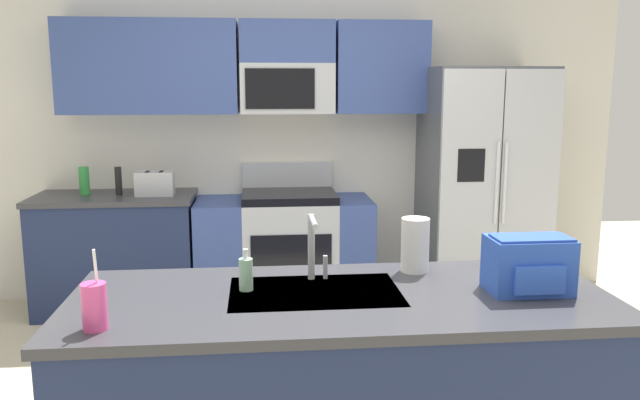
% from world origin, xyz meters
% --- Properties ---
extents(kitchen_wall_unit, '(5.20, 0.43, 2.60)m').
position_xyz_m(kitchen_wall_unit, '(-0.14, 2.08, 1.47)').
color(kitchen_wall_unit, silver).
rests_on(kitchen_wall_unit, ground).
extents(back_counter, '(1.20, 0.63, 0.90)m').
position_xyz_m(back_counter, '(-1.47, 1.80, 0.45)').
color(back_counter, '#1E2A4D').
rests_on(back_counter, ground).
extents(range_oven, '(1.36, 0.61, 1.10)m').
position_xyz_m(range_oven, '(-0.18, 1.80, 0.44)').
color(range_oven, '#B7BABF').
rests_on(range_oven, ground).
extents(refrigerator, '(0.90, 0.76, 1.85)m').
position_xyz_m(refrigerator, '(1.38, 1.73, 0.93)').
color(refrigerator, '#4C4F54').
rests_on(refrigerator, ground).
extents(island_counter, '(2.13, 0.86, 0.90)m').
position_xyz_m(island_counter, '(-0.06, -0.67, 0.45)').
color(island_counter, '#1E2A4D').
rests_on(island_counter, ground).
extents(toaster, '(0.28, 0.16, 0.18)m').
position_xyz_m(toaster, '(-1.15, 1.75, 0.99)').
color(toaster, '#B7BABF').
rests_on(toaster, back_counter).
extents(pepper_mill, '(0.05, 0.05, 0.21)m').
position_xyz_m(pepper_mill, '(-1.43, 1.80, 1.01)').
color(pepper_mill, black).
rests_on(pepper_mill, back_counter).
extents(bottle_green, '(0.08, 0.08, 0.21)m').
position_xyz_m(bottle_green, '(-1.69, 1.84, 1.01)').
color(bottle_green, green).
rests_on(bottle_green, back_counter).
extents(sink_faucet, '(0.09, 0.21, 0.28)m').
position_xyz_m(sink_faucet, '(-0.15, -0.48, 1.07)').
color(sink_faucet, '#B7BABF').
rests_on(sink_faucet, island_counter).
extents(drink_cup_pink, '(0.08, 0.08, 0.28)m').
position_xyz_m(drink_cup_pink, '(-0.93, -0.95, 0.98)').
color(drink_cup_pink, '#EA4C93').
rests_on(drink_cup_pink, island_counter).
extents(soap_dispenser, '(0.06, 0.06, 0.17)m').
position_xyz_m(soap_dispenser, '(-0.43, -0.58, 0.97)').
color(soap_dispenser, '#A5D8B2').
rests_on(soap_dispenser, island_counter).
extents(paper_towel_roll, '(0.12, 0.12, 0.24)m').
position_xyz_m(paper_towel_roll, '(0.31, -0.39, 1.02)').
color(paper_towel_roll, white).
rests_on(paper_towel_roll, island_counter).
extents(backpack, '(0.32, 0.22, 0.23)m').
position_xyz_m(backpack, '(0.69, -0.71, 1.02)').
color(backpack, blue).
rests_on(backpack, island_counter).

